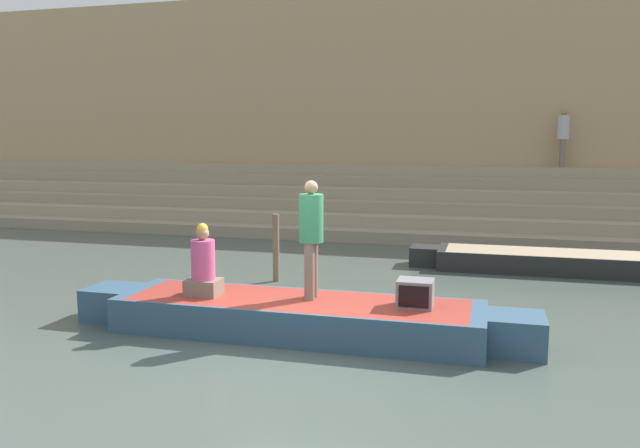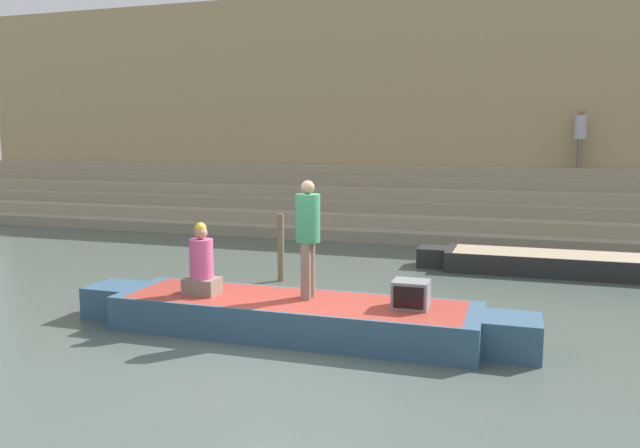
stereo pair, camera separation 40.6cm
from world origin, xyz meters
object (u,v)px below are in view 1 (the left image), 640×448
moored_boat_shore (544,261)px  rowboat_main (297,315)px  person_on_steps (563,134)px  tv_set (415,293)px  mooring_post (276,248)px  person_standing (311,231)px  person_rowing (203,267)px

moored_boat_shore → rowboat_main: bearing=-123.7°
person_on_steps → tv_set: bearing=-28.4°
tv_set → mooring_post: bearing=141.1°
rowboat_main → tv_set: bearing=5.2°
person_standing → person_rowing: person_standing is taller
person_rowing → moored_boat_shore: person_rowing is taller
person_standing → mooring_post: 3.31m
mooring_post → person_on_steps: person_on_steps is taller
person_rowing → mooring_post: 3.09m
tv_set → mooring_post: 4.15m
person_rowing → mooring_post: bearing=94.7°
person_on_steps → rowboat_main: bearing=-35.5°
person_standing → tv_set: 1.64m
person_rowing → mooring_post: size_ratio=0.80×
person_standing → mooring_post: person_standing is taller
moored_boat_shore → tv_set: bearing=-110.3°
mooring_post → person_on_steps: 10.87m
person_standing → moored_boat_shore: size_ratio=0.30×
person_standing → person_rowing: bearing=-154.2°
rowboat_main → person_on_steps: 12.93m
person_standing → mooring_post: bearing=134.9°
person_rowing → tv_set: size_ratio=2.20×
tv_set → person_on_steps: 12.31m
moored_boat_shore → mooring_post: mooring_post is taller
rowboat_main → moored_boat_shore: (3.64, 5.29, -0.04)m
tv_set → mooring_post: (-2.96, 2.91, -0.02)m
person_rowing → tv_set: bearing=8.3°
rowboat_main → person_standing: bearing=40.8°
rowboat_main → mooring_post: bearing=117.3°
person_rowing → tv_set: (2.97, 0.18, -0.23)m
mooring_post → person_on_steps: bearing=56.3°
rowboat_main → moored_boat_shore: rowboat_main is taller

